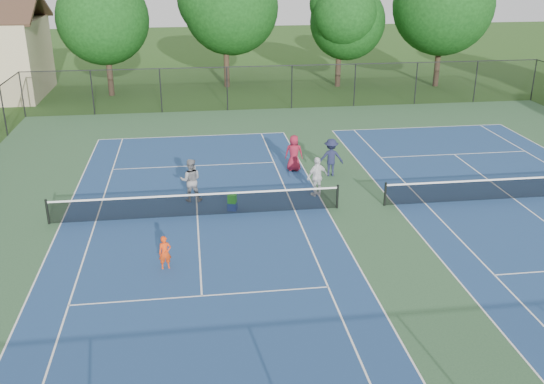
{
  "coord_description": "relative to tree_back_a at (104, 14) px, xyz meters",
  "views": [
    {
      "loc": [
        -7.06,
        -23.26,
        10.18
      ],
      "look_at": [
        -4.0,
        -1.0,
        1.3
      ],
      "focal_mm": 40.0,
      "sensor_mm": 36.0,
      "label": 1
    }
  ],
  "objects": [
    {
      "name": "tree_back_a",
      "position": [
        0.0,
        0.0,
        0.0
      ],
      "size": [
        6.8,
        6.8,
        9.15
      ],
      "color": "#2D2116",
      "rests_on": "ground"
    },
    {
      "name": "bystander_a",
      "position": [
        11.39,
        -22.44,
        -5.13
      ],
      "size": [
        1.15,
        0.83,
        1.81
      ],
      "primitive_type": "imported",
      "rotation": [
        0.0,
        0.0,
        3.55
      ],
      "color": "white",
      "rests_on": "ground"
    },
    {
      "name": "perimeter_fence",
      "position": [
        13.0,
        -24.0,
        -4.44
      ],
      "size": [
        36.08,
        36.08,
        3.02
      ],
      "color": "black",
      "rests_on": "ground"
    },
    {
      "name": "ball_crate",
      "position": [
        7.49,
        -23.57,
        -5.87
      ],
      "size": [
        0.46,
        0.41,
        0.33
      ],
      "primitive_type": "cube",
      "rotation": [
        0.0,
        0.0,
        -0.28
      ],
      "color": "navy",
      "rests_on": "ground"
    },
    {
      "name": "bystander_c",
      "position": [
        10.93,
        -18.96,
        -5.12
      ],
      "size": [
        0.99,
        0.74,
        1.83
      ],
      "primitive_type": "imported",
      "rotation": [
        0.0,
        0.0,
        2.95
      ],
      "color": "maroon",
      "rests_on": "ground"
    },
    {
      "name": "tennis_court_left",
      "position": [
        6.0,
        -24.0,
        -5.94
      ],
      "size": [
        12.0,
        23.83,
        1.07
      ],
      "color": "navy",
      "rests_on": "ground"
    },
    {
      "name": "tennis_court_right",
      "position": [
        20.0,
        -24.0,
        -5.94
      ],
      "size": [
        12.0,
        23.83,
        1.07
      ],
      "color": "navy",
      "rests_on": "ground"
    },
    {
      "name": "bystander_b",
      "position": [
        12.59,
        -19.92,
        -5.11
      ],
      "size": [
        1.28,
        0.83,
        1.86
      ],
      "primitive_type": "imported",
      "rotation": [
        0.0,
        0.0,
        3.02
      ],
      "color": "#1A1E3B",
      "rests_on": "ground"
    },
    {
      "name": "ball_hopper",
      "position": [
        7.49,
        -23.57,
        -5.53
      ],
      "size": [
        0.41,
        0.38,
        0.37
      ],
      "primitive_type": "cube",
      "rotation": [
        0.0,
        0.0,
        -0.34
      ],
      "color": "green",
      "rests_on": "ball_crate"
    },
    {
      "name": "child_player",
      "position": [
        4.82,
        -28.37,
        -5.44
      ],
      "size": [
        0.48,
        0.36,
        1.2
      ],
      "primitive_type": "imported",
      "rotation": [
        0.0,
        0.0,
        0.19
      ],
      "color": "#EB3F0F",
      "rests_on": "ground"
    },
    {
      "name": "tree_back_b",
      "position": [
        9.0,
        2.0,
        0.56
      ],
      "size": [
        7.6,
        7.6,
        10.03
      ],
      "color": "#2D2116",
      "rests_on": "ground"
    },
    {
      "name": "tree_back_c",
      "position": [
        18.0,
        1.0,
        -0.56
      ],
      "size": [
        6.0,
        6.0,
        8.4
      ],
      "color": "#2D2116",
      "rests_on": "ground"
    },
    {
      "name": "ground",
      "position": [
        13.0,
        -24.0,
        -6.04
      ],
      "size": [
        140.0,
        140.0,
        0.0
      ],
      "primitive_type": "plane",
      "color": "#234716",
      "rests_on": "ground"
    },
    {
      "name": "instructor",
      "position": [
        5.79,
        -22.28,
        -5.07
      ],
      "size": [
        0.98,
        0.78,
        1.93
      ],
      "primitive_type": "imported",
      "rotation": [
        0.0,
        0.0,
        3.08
      ],
      "color": "gray",
      "rests_on": "ground"
    },
    {
      "name": "court_pad",
      "position": [
        13.0,
        -24.0,
        -6.03
      ],
      "size": [
        36.0,
        36.0,
        0.01
      ],
      "primitive_type": "cube",
      "color": "#2C4F33",
      "rests_on": "ground"
    }
  ]
}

